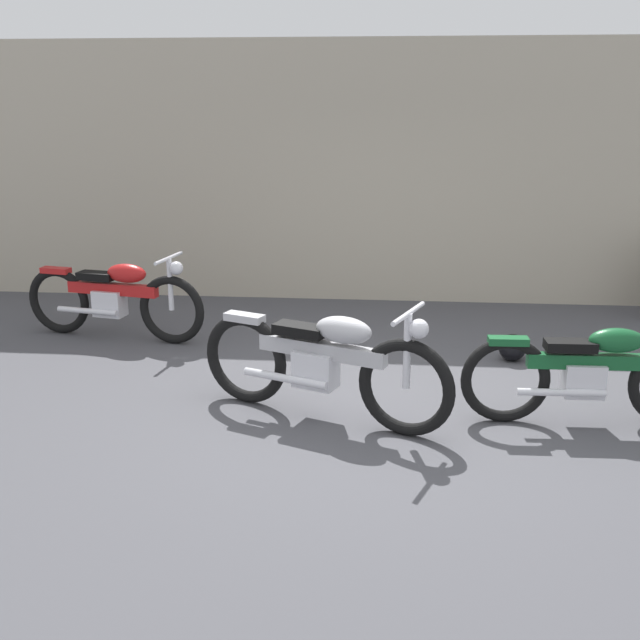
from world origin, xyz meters
The scene contains 6 objects.
ground_plane centered at (0.00, 0.00, 0.00)m, with size 40.00×40.00×0.00m, color #47474C.
building_wall centered at (0.00, 3.76, 1.62)m, with size 18.00×0.30×3.24m, color #B2A893.
helmet centered at (1.35, 1.38, 0.14)m, with size 0.27×0.27×0.27m, color black.
motorcycle_silver centered at (-0.42, -0.19, 0.48)m, with size 2.12×1.04×1.01m.
motorcycle_red centered at (-2.86, 1.74, 0.46)m, with size 2.10×0.66×0.95m.
motorcycle_green centered at (1.72, -0.11, 0.44)m, with size 2.04×0.57×0.91m.
Camera 1 is at (0.05, -5.83, 2.52)m, focal length 41.79 mm.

